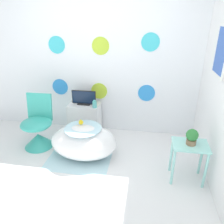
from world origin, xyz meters
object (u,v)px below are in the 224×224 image
Objects in this scene: bathtub at (84,142)px; potted_plant_left at (192,137)px; vase at (95,104)px; chair at (38,131)px; tv at (84,98)px.

potted_plant_left is at bearing -10.46° from bathtub.
bathtub is 7.55× the size of vase.
chair reaches higher than bathtub.
bathtub is at bearing 169.54° from potted_plant_left.
chair is 0.90m from tv.
potted_plant_left is (1.60, -0.97, -0.03)m from tv.
vase is at bearing -27.79° from tv.
chair reaches higher than tv.
potted_plant_left is at bearing -31.11° from tv.
chair is 2.01× the size of tv.
chair reaches higher than vase.
bathtub is at bearing -75.35° from tv.
vase is (0.03, 0.59, 0.35)m from bathtub.
tv is at bearing 41.54° from chair.
bathtub is at bearing -92.73° from vase.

